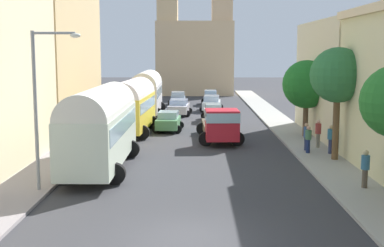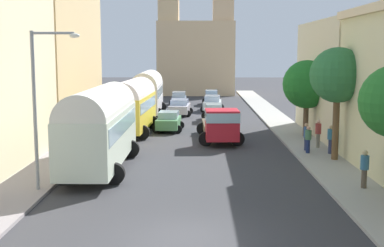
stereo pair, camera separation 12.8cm
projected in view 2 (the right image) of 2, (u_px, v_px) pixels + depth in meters
The scene contains 24 objects.
ground_plane at pixel (194, 124), 43.73m from camera, with size 154.00×154.00×0.00m, color #343438.
sidewalk_left at pixel (108, 123), 43.82m from camera, with size 2.50×70.00×0.14m, color gray.
sidewalk_right at pixel (280, 123), 43.63m from camera, with size 2.50×70.00×0.14m, color #9C9A92.
building_left_2 at pixel (54, 45), 40.05m from camera, with size 4.47×14.99×13.02m.
building_right_2 at pixel (353, 79), 36.56m from camera, with size 5.47×12.74×8.13m.
distant_church at pixel (196, 50), 72.36m from camera, with size 10.54×7.23×17.86m.
parked_bus_0 at pixel (100, 124), 26.47m from camera, with size 3.36×9.77×4.25m.
parked_bus_1 at pixel (133, 104), 38.08m from camera, with size 3.45×8.41×3.99m.
parked_bus_2 at pixel (148, 91), 48.99m from camera, with size 3.36×9.02×4.16m.
cargo_truck_0 at pixel (220, 124), 34.63m from camera, with size 3.11×7.47×2.37m.
car_0 at pixel (214, 112), 45.10m from camera, with size 2.14×4.40×1.52m.
car_1 at pixel (212, 103), 52.81m from camera, with size 2.48×4.43×1.57m.
car_2 at pixel (211, 98), 58.88m from camera, with size 2.12×4.31×1.65m.
car_3 at pixel (169, 121), 39.60m from camera, with size 2.33×3.70×1.50m.
car_4 at pixel (180, 107), 49.30m from camera, with size 2.54×4.11×1.52m.
car_5 at pixel (179, 99), 58.34m from camera, with size 2.32×4.01×1.53m.
pedestrian_0 at pixel (364, 168), 22.55m from camera, with size 0.45×0.45×1.81m.
pedestrian_1 at pixel (331, 139), 30.10m from camera, with size 0.43×0.43×1.80m.
pedestrian_2 at pixel (318, 133), 31.94m from camera, with size 0.47×0.47×1.86m.
pedestrian_3 at pixel (308, 139), 30.28m from camera, with size 0.39×0.39×1.72m.
pedestrian_4 at pixel (306, 136), 31.10m from camera, with size 0.46×0.46×1.79m.
streetlamp_near at pixel (41, 97), 21.89m from camera, with size 2.08×0.28×6.88m.
roadside_tree_1 at pixel (338, 76), 27.98m from camera, with size 2.99×2.99×6.27m.
roadside_tree_2 at pixel (307, 85), 35.98m from camera, with size 3.34×3.34×5.44m.
Camera 2 is at (0.44, -16.31, 6.05)m, focal length 48.73 mm.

